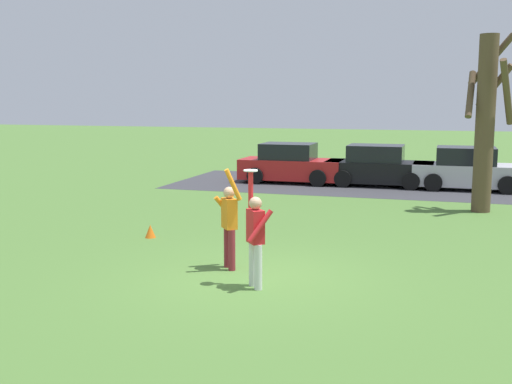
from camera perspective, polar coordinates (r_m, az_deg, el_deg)
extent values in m
plane|color=#4C7533|center=(11.90, -0.37, -7.87)|extent=(120.00, 120.00, 0.00)
cylinder|color=silver|center=(11.11, 0.20, -6.87)|extent=(0.14, 0.14, 0.82)
cylinder|color=silver|center=(11.34, -0.30, -6.55)|extent=(0.14, 0.14, 0.82)
cube|color=red|center=(11.06, -0.05, -3.16)|extent=(0.40, 0.42, 0.60)
sphere|color=tan|center=(10.99, -0.05, -1.03)|extent=(0.23, 0.23, 0.23)
cylinder|color=red|center=(10.85, 0.40, -3.13)|extent=(0.40, 0.36, 0.59)
cylinder|color=red|center=(11.16, -0.49, 0.23)|extent=(0.09, 0.09, 0.66)
cylinder|color=maroon|center=(12.58, -2.63, -5.05)|extent=(0.14, 0.14, 0.82)
cylinder|color=maroon|center=(12.35, -2.22, -5.31)|extent=(0.14, 0.14, 0.82)
cube|color=orange|center=(12.32, -2.45, -1.97)|extent=(0.40, 0.42, 0.60)
sphere|color=tan|center=(12.25, -2.46, -0.06)|extent=(0.23, 0.23, 0.23)
cylinder|color=orange|center=(12.52, -2.80, -1.58)|extent=(0.40, 0.36, 0.59)
cylinder|color=orange|center=(12.01, -2.10, 0.66)|extent=(0.30, 0.27, 0.65)
cylinder|color=white|center=(11.12, -0.49, 1.97)|extent=(0.26, 0.26, 0.02)
cube|color=red|center=(25.39, 3.28, 2.11)|extent=(4.11, 1.81, 0.80)
cube|color=black|center=(25.35, 2.96, 3.74)|extent=(2.11, 1.65, 0.64)
cylinder|color=black|center=(26.03, 6.48, 1.74)|extent=(0.66, 0.22, 0.66)
cylinder|color=black|center=(24.25, 5.67, 1.26)|extent=(0.66, 0.22, 0.66)
cylinder|color=black|center=(26.61, 1.09, 1.94)|extent=(0.66, 0.22, 0.66)
cylinder|color=black|center=(24.88, -0.08, 1.49)|extent=(0.66, 0.22, 0.66)
cube|color=black|center=(24.87, 11.18, 1.83)|extent=(4.11, 1.81, 0.80)
cube|color=black|center=(24.82, 10.88, 3.50)|extent=(2.11, 1.65, 0.64)
cylinder|color=black|center=(25.70, 14.20, 1.45)|extent=(0.66, 0.22, 0.66)
cylinder|color=black|center=(23.90, 13.96, 0.95)|extent=(0.66, 0.22, 0.66)
cylinder|color=black|center=(25.96, 8.59, 1.68)|extent=(0.66, 0.22, 0.66)
cylinder|color=black|center=(24.17, 7.93, 1.20)|extent=(0.66, 0.22, 0.66)
cube|color=#BCBCC1|center=(24.68, 18.89, 1.49)|extent=(4.11, 1.81, 0.80)
cube|color=black|center=(24.60, 18.62, 3.17)|extent=(2.11, 1.65, 0.64)
cylinder|color=black|center=(25.68, 21.65, 1.11)|extent=(0.66, 0.22, 0.66)
cylinder|color=black|center=(23.88, 21.97, 0.58)|extent=(0.66, 0.22, 0.66)
cylinder|color=black|center=(25.60, 15.97, 1.36)|extent=(0.66, 0.22, 0.66)
cylinder|color=black|center=(23.80, 15.86, 0.84)|extent=(0.66, 0.22, 0.66)
cube|color=#38383D|center=(24.82, 11.09, 0.55)|extent=(16.07, 6.40, 0.01)
cylinder|color=brown|center=(19.74, 20.17, 5.81)|extent=(0.55, 0.55, 5.23)
cylinder|color=brown|center=(19.75, 18.99, 8.44)|extent=(0.30, 1.07, 1.42)
cylinder|color=brown|center=(19.58, 21.92, 8.44)|extent=(0.60, 1.29, 1.90)
cylinder|color=brown|center=(20.16, 20.95, 9.03)|extent=(1.07, 0.71, 1.31)
cylinder|color=brown|center=(20.33, 20.70, 11.20)|extent=(1.32, 0.46, 1.57)
cone|color=orange|center=(15.48, -9.62, -3.54)|extent=(0.26, 0.26, 0.32)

